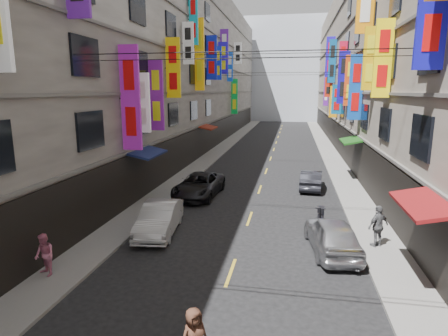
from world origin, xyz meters
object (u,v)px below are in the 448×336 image
at_px(pedestrian_rfar, 378,226).
at_px(car_left_mid, 159,218).
at_px(car_right_far, 311,180).
at_px(scooter_far_right, 320,217).
at_px(pedestrian_lfar, 44,255).
at_px(car_right_mid, 332,235).
at_px(car_left_far, 199,185).

bearing_deg(pedestrian_rfar, car_left_mid, -35.09).
relative_size(car_left_mid, car_right_far, 1.10).
relative_size(scooter_far_right, pedestrian_rfar, 1.01).
bearing_deg(pedestrian_lfar, car_right_far, 85.51).
xyz_separation_m(scooter_far_right, car_right_mid, (0.24, -3.16, 0.30)).
bearing_deg(scooter_far_right, pedestrian_rfar, 137.66).
bearing_deg(car_left_far, car_right_mid, -40.60).
relative_size(car_left_mid, pedestrian_rfar, 2.44).
bearing_deg(scooter_far_right, car_left_far, -22.22).
xyz_separation_m(car_left_far, car_right_far, (7.04, 3.09, -0.06)).
height_order(car_left_mid, car_left_far, car_left_mid).
bearing_deg(pedestrian_lfar, car_left_mid, 92.80).
xyz_separation_m(scooter_far_right, car_left_mid, (-7.48, -2.45, 0.27)).
distance_m(car_left_mid, car_right_mid, 7.75).
distance_m(scooter_far_right, pedestrian_rfar, 3.34).
relative_size(car_right_mid, pedestrian_rfar, 2.44).
distance_m(car_right_far, pedestrian_rfar, 9.87).
bearing_deg(car_right_mid, pedestrian_lfar, 14.16).
distance_m(car_left_far, pedestrian_rfar, 11.39).
distance_m(car_right_mid, car_right_far, 10.27).
bearing_deg(car_right_mid, car_left_far, -51.92).
distance_m(scooter_far_right, car_right_far, 7.10).
bearing_deg(car_left_far, pedestrian_rfar, -31.44).
relative_size(scooter_far_right, pedestrian_lfar, 1.17).
xyz_separation_m(car_right_mid, car_right_far, (-0.40, 10.26, -0.09)).
relative_size(scooter_far_right, car_right_far, 0.46).
xyz_separation_m(car_left_far, pedestrian_rfar, (9.36, -6.49, 0.30)).
relative_size(scooter_far_right, car_left_far, 0.35).
height_order(car_left_far, pedestrian_lfar, pedestrian_lfar).
distance_m(scooter_far_right, car_right_mid, 3.19).
xyz_separation_m(pedestrian_lfar, pedestrian_rfar, (12.09, 4.82, 0.12)).
distance_m(scooter_far_right, pedestrian_lfar, 12.35).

